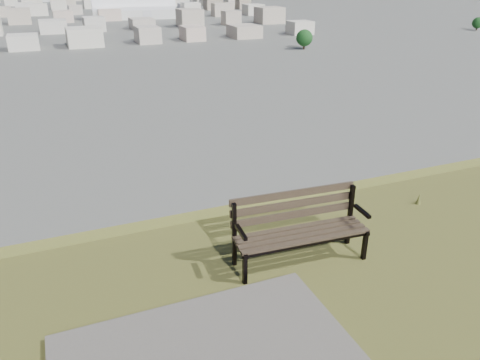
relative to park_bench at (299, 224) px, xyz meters
name	(u,v)px	position (x,y,z in m)	size (l,w,h in m)	color
park_bench	(299,224)	(0.00, 0.00, 0.00)	(1.70, 0.64, 0.87)	#3A2F21
arena	(134,10)	(52.33, 304.04, -20.60)	(50.68, 24.65, 20.76)	silver
city_blocks	(41,5)	(0.10, 391.85, -21.99)	(395.00, 361.00, 7.00)	beige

